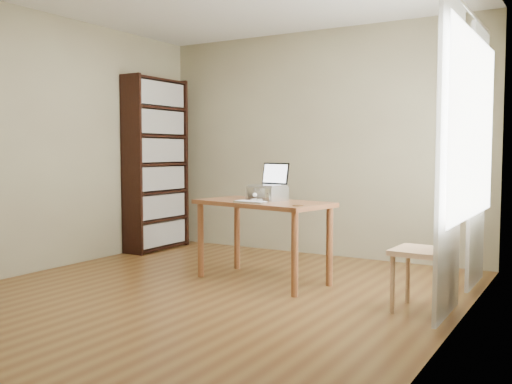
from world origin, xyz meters
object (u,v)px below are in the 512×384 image
object	(u,v)px
bookshelf	(156,164)
cat	(267,194)
desk	(263,213)
chair	(433,244)
laptop	(270,180)
keyboard	(251,202)

from	to	relation	value
bookshelf	cat	size ratio (longest dim) A/B	4.48
desk	chair	xyz separation A→B (m)	(1.61, -0.25, -0.12)
bookshelf	desk	distance (m)	2.20
cat	bookshelf	bearing A→B (deg)	160.34
desk	chair	bearing A→B (deg)	2.00
chair	bookshelf	bearing A→B (deg)	166.18
laptop	cat	distance (m)	0.13
bookshelf	keyboard	xyz separation A→B (m)	(2.00, -1.06, -0.29)
cat	laptop	bearing A→B (deg)	60.64
cat	desk	bearing A→B (deg)	-82.45
laptop	chair	bearing A→B (deg)	-2.57
laptop	keyboard	distance (m)	0.40
cat	keyboard	bearing A→B (deg)	-86.17
bookshelf	laptop	xyz separation A→B (m)	(1.99, -0.71, -0.11)
bookshelf	desk	xyz separation A→B (m)	(1.99, -0.84, -0.41)
chair	laptop	bearing A→B (deg)	169.64
keyboard	chair	bearing A→B (deg)	3.26
keyboard	cat	size ratio (longest dim) A/B	0.66
cat	chair	distance (m)	1.69
bookshelf	keyboard	bearing A→B (deg)	-28.01
bookshelf	keyboard	size ratio (longest dim) A/B	6.78
laptop	keyboard	bearing A→B (deg)	-78.35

